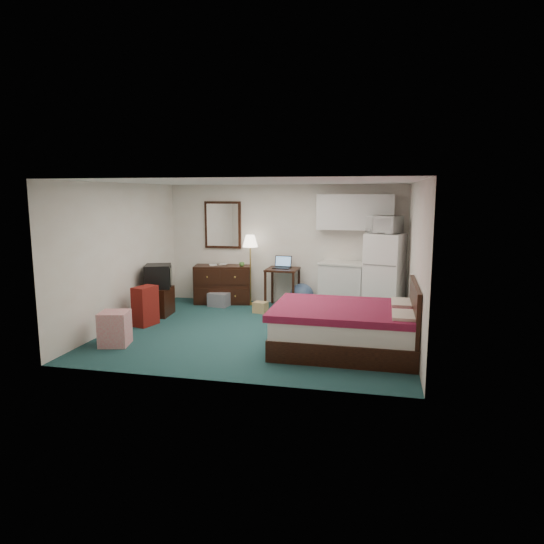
% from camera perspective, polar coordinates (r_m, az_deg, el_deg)
% --- Properties ---
extents(floor, '(5.00, 4.50, 0.01)m').
position_cam_1_polar(floor, '(8.28, -1.49, -7.01)').
color(floor, '#143133').
rests_on(floor, ground).
extents(ceiling, '(5.00, 4.50, 0.01)m').
position_cam_1_polar(ceiling, '(7.96, -1.57, 10.55)').
color(ceiling, beige).
rests_on(ceiling, walls).
extents(walls, '(5.01, 4.51, 2.50)m').
position_cam_1_polar(walls, '(8.02, -1.53, 1.59)').
color(walls, beige).
rests_on(walls, floor).
extents(mirror, '(0.80, 0.06, 1.00)m').
position_cam_1_polar(mirror, '(10.48, -5.80, 5.54)').
color(mirror, white).
rests_on(mirror, walls).
extents(upper_cabinets, '(1.50, 0.35, 0.70)m').
position_cam_1_polar(upper_cabinets, '(9.81, 9.75, 6.96)').
color(upper_cabinets, silver).
rests_on(upper_cabinets, walls).
extents(headboard, '(0.06, 1.56, 1.00)m').
position_cam_1_polar(headboard, '(7.27, 16.37, -5.21)').
color(headboard, black).
rests_on(headboard, walls).
extents(dresser, '(1.27, 0.76, 0.81)m').
position_cam_1_polar(dresser, '(10.39, -5.80, -1.42)').
color(dresser, black).
rests_on(dresser, floor).
extents(floor_lamp, '(0.34, 0.34, 1.47)m').
position_cam_1_polar(floor_lamp, '(10.14, -2.56, 0.24)').
color(floor_lamp, gold).
rests_on(floor_lamp, floor).
extents(desk, '(0.65, 0.65, 0.80)m').
position_cam_1_polar(desk, '(9.95, 1.23, -1.86)').
color(desk, black).
rests_on(desk, floor).
extents(exercise_ball, '(0.58, 0.58, 0.49)m').
position_cam_1_polar(exercise_ball, '(10.01, 3.52, -2.74)').
color(exercise_ball, '#3E5985').
rests_on(exercise_ball, floor).
extents(kitchen_counter, '(0.95, 0.78, 0.93)m').
position_cam_1_polar(kitchen_counter, '(9.83, 8.31, -1.72)').
color(kitchen_counter, silver).
rests_on(kitchen_counter, floor).
extents(fridge, '(0.81, 0.81, 1.58)m').
position_cam_1_polar(fridge, '(9.40, 13.04, -0.36)').
color(fridge, white).
rests_on(fridge, floor).
extents(bed, '(2.06, 1.62, 0.65)m').
position_cam_1_polar(bed, '(7.32, 8.56, -6.64)').
color(bed, '#5F051E').
rests_on(bed, floor).
extents(tv_stand, '(0.58, 0.62, 0.54)m').
position_cam_1_polar(tv_stand, '(9.57, -13.44, -3.38)').
color(tv_stand, black).
rests_on(tv_stand, floor).
extents(suitcase, '(0.37, 0.48, 0.70)m').
position_cam_1_polar(suitcase, '(8.88, -14.68, -3.88)').
color(suitcase, maroon).
rests_on(suitcase, floor).
extents(retail_box, '(0.51, 0.51, 0.53)m').
position_cam_1_polar(retail_box, '(7.87, -18.01, -6.34)').
color(retail_box, beige).
rests_on(retail_box, floor).
extents(file_bin, '(0.45, 0.36, 0.28)m').
position_cam_1_polar(file_bin, '(10.12, -6.26, -3.24)').
color(file_bin, slate).
rests_on(file_bin, floor).
extents(cardboard_box_a, '(0.29, 0.26, 0.21)m').
position_cam_1_polar(cardboard_box_a, '(9.53, -1.38, -4.18)').
color(cardboard_box_a, tan).
rests_on(cardboard_box_a, floor).
extents(cardboard_box_b, '(0.25, 0.28, 0.26)m').
position_cam_1_polar(cardboard_box_b, '(9.77, 3.07, -3.71)').
color(cardboard_box_b, tan).
rests_on(cardboard_box_b, floor).
extents(laptop, '(0.37, 0.31, 0.24)m').
position_cam_1_polar(laptop, '(9.87, 1.15, 1.12)').
color(laptop, black).
rests_on(laptop, desk).
extents(crt_tv, '(0.63, 0.65, 0.44)m').
position_cam_1_polar(crt_tv, '(9.48, -13.26, -0.48)').
color(crt_tv, black).
rests_on(crt_tv, tv_stand).
extents(microwave, '(0.68, 0.58, 0.40)m').
position_cam_1_polar(microwave, '(9.34, 13.09, 5.69)').
color(microwave, white).
rests_on(microwave, fridge).
extents(book_a, '(0.15, 0.08, 0.22)m').
position_cam_1_polar(book_a, '(10.34, -7.39, 1.38)').
color(book_a, tan).
rests_on(book_a, dresser).
extents(book_b, '(0.16, 0.03, 0.21)m').
position_cam_1_polar(book_b, '(10.42, -6.19, 1.43)').
color(book_b, tan).
rests_on(book_b, dresser).
extents(mug, '(0.14, 0.13, 0.11)m').
position_cam_1_polar(mug, '(10.15, -3.57, 0.97)').
color(mug, '#528E3C').
rests_on(mug, dresser).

